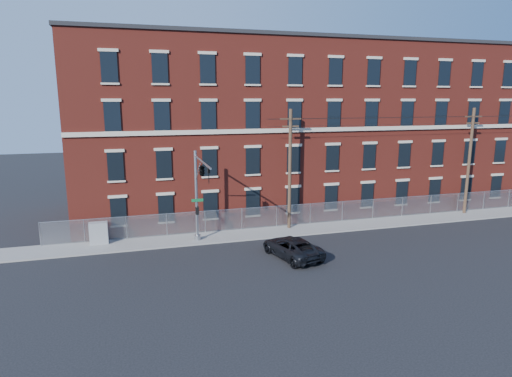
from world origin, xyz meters
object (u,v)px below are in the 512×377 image
object	(u,v)px
utility_pole_near	(290,167)
utility_cabinet	(99,233)
pickup_truck	(292,247)
traffic_signal_mast	(201,179)

from	to	relation	value
utility_pole_near	utility_cabinet	world-z (taller)	utility_pole_near
utility_cabinet	pickup_truck	bearing A→B (deg)	-27.10
traffic_signal_mast	pickup_truck	size ratio (longest dim) A/B	1.35
utility_pole_near	utility_cabinet	size ratio (longest dim) A/B	5.98
utility_pole_near	pickup_truck	world-z (taller)	utility_pole_near
utility_pole_near	utility_cabinet	bearing A→B (deg)	179.89
utility_pole_near	traffic_signal_mast	bearing A→B (deg)	-156.86
traffic_signal_mast	pickup_truck	world-z (taller)	traffic_signal_mast
pickup_truck	utility_cabinet	distance (m)	14.65
traffic_signal_mast	utility_cabinet	bearing A→B (deg)	154.76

